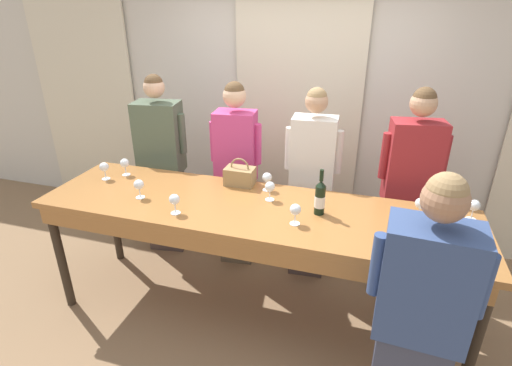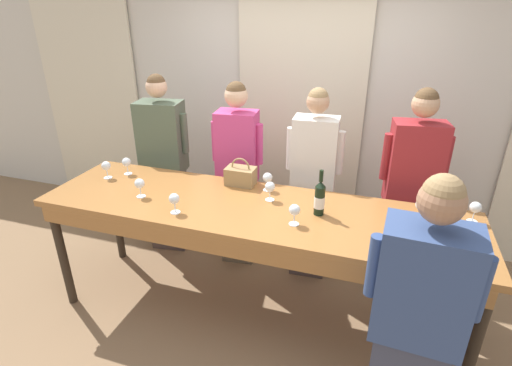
{
  "view_description": "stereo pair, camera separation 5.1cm",
  "coord_description": "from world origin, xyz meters",
  "px_view_note": "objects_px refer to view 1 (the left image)",
  "views": [
    {
      "loc": [
        0.79,
        -2.45,
        2.37
      ],
      "look_at": [
        0.0,
        0.09,
        1.15
      ],
      "focal_mm": 28.0,
      "sensor_mm": 36.0,
      "label": 1
    },
    {
      "loc": [
        0.84,
        -2.44,
        2.37
      ],
      "look_at": [
        0.0,
        0.09,
        1.15
      ],
      "focal_mm": 28.0,
      "sensor_mm": 36.0,
      "label": 2
    }
  ],
  "objects_px": {
    "wine_glass_back_left": "(125,164)",
    "wine_glass_center_mid": "(474,206)",
    "wine_glass_near_host": "(295,210)",
    "tasting_bar": "(251,219)",
    "wine_glass_center_left": "(267,178)",
    "guest_olive_jacket": "(162,167)",
    "wine_glass_front_left": "(445,220)",
    "wine_glass_front_mid": "(421,204)",
    "guest_cream_sweater": "(311,185)",
    "guest_striped_shirt": "(408,195)",
    "wine_glass_center_right": "(174,200)",
    "wine_glass_back_right": "(139,185)",
    "wine_glass_back_mid": "(270,187)",
    "host_pouring": "(418,323)",
    "guest_pink_top": "(236,175)",
    "wine_bottle": "(320,198)",
    "wine_glass_front_right": "(104,168)",
    "handbag": "(240,176)"
  },
  "relations": [
    {
      "from": "wine_glass_near_host",
      "to": "tasting_bar",
      "type": "bearing_deg",
      "value": 160.04
    },
    {
      "from": "host_pouring",
      "to": "wine_glass_back_left",
      "type": "bearing_deg",
      "value": 158.16
    },
    {
      "from": "wine_glass_center_left",
      "to": "guest_pink_top",
      "type": "xyz_separation_m",
      "value": [
        -0.41,
        0.41,
        -0.2
      ]
    },
    {
      "from": "wine_glass_center_left",
      "to": "wine_glass_near_host",
      "type": "relative_size",
      "value": 1.0
    },
    {
      "from": "wine_bottle",
      "to": "handbag",
      "type": "bearing_deg",
      "value": 156.6
    },
    {
      "from": "tasting_bar",
      "to": "wine_bottle",
      "type": "height_order",
      "value": "wine_bottle"
    },
    {
      "from": "wine_glass_back_right",
      "to": "wine_glass_front_right",
      "type": "bearing_deg",
      "value": 154.85
    },
    {
      "from": "wine_glass_front_mid",
      "to": "guest_olive_jacket",
      "type": "height_order",
      "value": "guest_olive_jacket"
    },
    {
      "from": "wine_glass_near_host",
      "to": "wine_glass_front_right",
      "type": "bearing_deg",
      "value": 171.27
    },
    {
      "from": "guest_striped_shirt",
      "to": "tasting_bar",
      "type": "bearing_deg",
      "value": -146.23
    },
    {
      "from": "wine_glass_center_left",
      "to": "guest_pink_top",
      "type": "relative_size",
      "value": 0.08
    },
    {
      "from": "wine_glass_back_right",
      "to": "guest_olive_jacket",
      "type": "bearing_deg",
      "value": 109.26
    },
    {
      "from": "guest_olive_jacket",
      "to": "wine_glass_near_host",
      "type": "bearing_deg",
      "value": -30.03
    },
    {
      "from": "wine_glass_center_mid",
      "to": "tasting_bar",
      "type": "bearing_deg",
      "value": -169.0
    },
    {
      "from": "wine_glass_center_mid",
      "to": "wine_glass_near_host",
      "type": "xyz_separation_m",
      "value": [
        -1.14,
        -0.42,
        0.0
      ]
    },
    {
      "from": "guest_striped_shirt",
      "to": "wine_glass_center_right",
      "type": "bearing_deg",
      "value": -148.67
    },
    {
      "from": "wine_glass_front_right",
      "to": "guest_cream_sweater",
      "type": "height_order",
      "value": "guest_cream_sweater"
    },
    {
      "from": "wine_glass_center_right",
      "to": "wine_glass_back_left",
      "type": "relative_size",
      "value": 1.0
    },
    {
      "from": "wine_glass_back_left",
      "to": "wine_glass_center_mid",
      "type": "bearing_deg",
      "value": 0.69
    },
    {
      "from": "handbag",
      "to": "wine_glass_back_left",
      "type": "bearing_deg",
      "value": -173.75
    },
    {
      "from": "wine_glass_back_mid",
      "to": "guest_striped_shirt",
      "type": "xyz_separation_m",
      "value": [
        1.01,
        0.57,
        -0.18
      ]
    },
    {
      "from": "wine_glass_center_right",
      "to": "wine_glass_near_host",
      "type": "relative_size",
      "value": 1.0
    },
    {
      "from": "wine_glass_back_mid",
      "to": "guest_pink_top",
      "type": "relative_size",
      "value": 0.08
    },
    {
      "from": "wine_glass_center_mid",
      "to": "guest_striped_shirt",
      "type": "xyz_separation_m",
      "value": [
        -0.38,
        0.45,
        -0.18
      ]
    },
    {
      "from": "wine_glass_front_left",
      "to": "wine_glass_center_right",
      "type": "relative_size",
      "value": 1.0
    },
    {
      "from": "guest_pink_top",
      "to": "wine_glass_back_right",
      "type": "bearing_deg",
      "value": -119.88
    },
    {
      "from": "guest_pink_top",
      "to": "guest_cream_sweater",
      "type": "distance_m",
      "value": 0.7
    },
    {
      "from": "wine_glass_back_right",
      "to": "wine_bottle",
      "type": "bearing_deg",
      "value": 6.58
    },
    {
      "from": "wine_glass_back_right",
      "to": "guest_pink_top",
      "type": "bearing_deg",
      "value": 60.12
    },
    {
      "from": "wine_bottle",
      "to": "wine_glass_front_right",
      "type": "bearing_deg",
      "value": 177.94
    },
    {
      "from": "wine_glass_front_left",
      "to": "wine_glass_front_mid",
      "type": "distance_m",
      "value": 0.23
    },
    {
      "from": "wine_bottle",
      "to": "wine_glass_front_right",
      "type": "relative_size",
      "value": 2.26
    },
    {
      "from": "wine_glass_center_left",
      "to": "guest_olive_jacket",
      "type": "bearing_deg",
      "value": 160.57
    },
    {
      "from": "wine_glass_center_right",
      "to": "guest_cream_sweater",
      "type": "bearing_deg",
      "value": 50.48
    },
    {
      "from": "tasting_bar",
      "to": "wine_bottle",
      "type": "distance_m",
      "value": 0.53
    },
    {
      "from": "wine_bottle",
      "to": "guest_striped_shirt",
      "type": "distance_m",
      "value": 0.94
    },
    {
      "from": "wine_bottle",
      "to": "handbag",
      "type": "height_order",
      "value": "wine_bottle"
    },
    {
      "from": "tasting_bar",
      "to": "wine_glass_back_left",
      "type": "bearing_deg",
      "value": 168.07
    },
    {
      "from": "guest_pink_top",
      "to": "wine_glass_back_mid",
      "type": "bearing_deg",
      "value": -50.22
    },
    {
      "from": "wine_glass_near_host",
      "to": "guest_pink_top",
      "type": "bearing_deg",
      "value": 130.25
    },
    {
      "from": "handbag",
      "to": "wine_glass_near_host",
      "type": "xyz_separation_m",
      "value": [
        0.56,
        -0.49,
        0.03
      ]
    },
    {
      "from": "wine_glass_front_left",
      "to": "wine_glass_front_mid",
      "type": "bearing_deg",
      "value": 125.69
    },
    {
      "from": "tasting_bar",
      "to": "wine_glass_front_mid",
      "type": "distance_m",
      "value": 1.18
    },
    {
      "from": "wine_bottle",
      "to": "guest_pink_top",
      "type": "height_order",
      "value": "guest_pink_top"
    },
    {
      "from": "wine_glass_front_mid",
      "to": "wine_glass_center_mid",
      "type": "distance_m",
      "value": 0.35
    },
    {
      "from": "wine_bottle",
      "to": "wine_glass_back_right",
      "type": "height_order",
      "value": "wine_bottle"
    },
    {
      "from": "tasting_bar",
      "to": "wine_glass_center_mid",
      "type": "distance_m",
      "value": 1.53
    },
    {
      "from": "wine_glass_front_left",
      "to": "guest_olive_jacket",
      "type": "relative_size",
      "value": 0.08
    },
    {
      "from": "guest_olive_jacket",
      "to": "guest_cream_sweater",
      "type": "relative_size",
      "value": 1.02
    },
    {
      "from": "wine_glass_front_mid",
      "to": "wine_glass_center_mid",
      "type": "height_order",
      "value": "same"
    }
  ]
}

